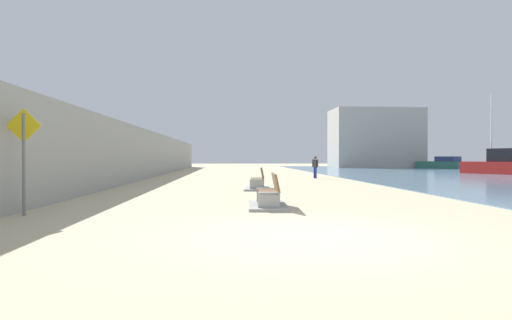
{
  "coord_description": "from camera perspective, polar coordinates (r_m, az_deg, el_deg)",
  "views": [
    {
      "loc": [
        -1.67,
        -7.09,
        1.45
      ],
      "look_at": [
        -0.17,
        14.78,
        1.28
      ],
      "focal_mm": 27.36,
      "sensor_mm": 36.0,
      "label": 1
    }
  ],
  "objects": [
    {
      "name": "person_walking",
      "position": [
        26.77,
        8.64,
        -0.82
      ],
      "size": [
        0.35,
        0.45,
        1.51
      ],
      "color": "navy",
      "rests_on": "ground"
    },
    {
      "name": "boat_distant",
      "position": [
        37.99,
        31.72,
        -0.55
      ],
      "size": [
        3.75,
        5.2,
        6.74
      ],
      "color": "red",
      "rests_on": "water_bay"
    },
    {
      "name": "pedestrian_sign",
      "position": [
        11.2,
        -30.83,
        1.4
      ],
      "size": [
        0.85,
        0.08,
        2.65
      ],
      "color": "slate",
      "rests_on": "ground"
    },
    {
      "name": "ground_plane",
      "position": [
        25.18,
        -0.12,
        -2.86
      ],
      "size": [
        120.0,
        120.0,
        0.0
      ],
      "primitive_type": "plane",
      "color": "#C6B793"
    },
    {
      "name": "bench_near",
      "position": [
        11.34,
        1.84,
        -5.72
      ],
      "size": [
        1.2,
        2.15,
        0.98
      ],
      "color": "#9E9E99",
      "rests_on": "ground"
    },
    {
      "name": "boat_mid_bay",
      "position": [
        54.42,
        25.6,
        -0.49
      ],
      "size": [
        4.7,
        6.24,
        1.48
      ],
      "color": "#337060",
      "rests_on": "water_bay"
    },
    {
      "name": "harbor_building",
      "position": [
        56.9,
        17.02,
        3.03
      ],
      "size": [
        12.0,
        6.0,
        8.07
      ],
      "primitive_type": "cube",
      "color": "#ADAAA3",
      "rests_on": "ground"
    },
    {
      "name": "bench_far",
      "position": [
        17.46,
        0.27,
        -3.55
      ],
      "size": [
        1.3,
        2.2,
        0.98
      ],
      "color": "#9E9E99",
      "rests_on": "ground"
    },
    {
      "name": "seawall",
      "position": [
        25.75,
        -17.02,
        0.84
      ],
      "size": [
        0.8,
        64.0,
        3.28
      ],
      "primitive_type": "cube",
      "color": "#9E9E99",
      "rests_on": "ground"
    }
  ]
}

